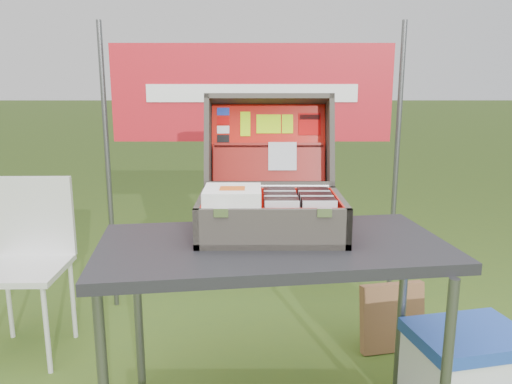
{
  "coord_description": "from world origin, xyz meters",
  "views": [
    {
      "loc": [
        0.02,
        -1.8,
        1.35
      ],
      "look_at": [
        0.02,
        0.1,
        0.94
      ],
      "focal_mm": 35.0,
      "sensor_mm": 36.0,
      "label": 1
    }
  ],
  "objects_px": {
    "cooler": "(466,375)",
    "suitcase": "(271,166)",
    "table": "(272,340)",
    "chair": "(22,272)",
    "cardboard_box": "(392,317)"
  },
  "relations": [
    {
      "from": "cooler",
      "to": "suitcase",
      "type": "bearing_deg",
      "value": 162.07
    },
    {
      "from": "suitcase",
      "to": "cooler",
      "type": "bearing_deg",
      "value": -5.73
    },
    {
      "from": "suitcase",
      "to": "cooler",
      "type": "distance_m",
      "value": 1.16
    },
    {
      "from": "table",
      "to": "chair",
      "type": "height_order",
      "value": "chair"
    },
    {
      "from": "table",
      "to": "chair",
      "type": "distance_m",
      "value": 1.35
    },
    {
      "from": "suitcase",
      "to": "chair",
      "type": "relative_size",
      "value": 0.62
    },
    {
      "from": "cooler",
      "to": "chair",
      "type": "relative_size",
      "value": 0.5
    },
    {
      "from": "table",
      "to": "cardboard_box",
      "type": "relative_size",
      "value": 3.56
    },
    {
      "from": "suitcase",
      "to": "chair",
      "type": "distance_m",
      "value": 1.42
    },
    {
      "from": "suitcase",
      "to": "chair",
      "type": "bearing_deg",
      "value": 160.58
    },
    {
      "from": "table",
      "to": "chair",
      "type": "xyz_separation_m",
      "value": [
        -1.22,
        0.58,
        0.05
      ]
    },
    {
      "from": "cooler",
      "to": "table",
      "type": "bearing_deg",
      "value": 173.15
    },
    {
      "from": "table",
      "to": "cardboard_box",
      "type": "xyz_separation_m",
      "value": [
        0.64,
        0.63,
        -0.22
      ]
    },
    {
      "from": "suitcase",
      "to": "cardboard_box",
      "type": "relative_size",
      "value": 1.56
    },
    {
      "from": "table",
      "to": "cardboard_box",
      "type": "distance_m",
      "value": 0.92
    }
  ]
}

